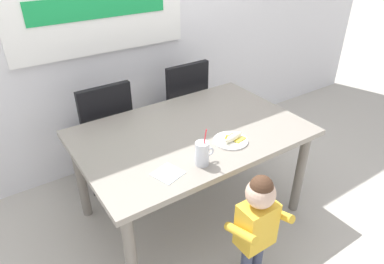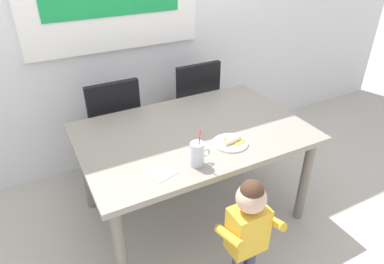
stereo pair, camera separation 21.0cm
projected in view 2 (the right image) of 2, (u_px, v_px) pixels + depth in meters
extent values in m
plane|color=#B7B2A8|center=(193.00, 210.00, 2.78)|extent=(24.00, 24.00, 0.00)
cube|color=silver|center=(133.00, 1.00, 2.85)|extent=(6.40, 0.12, 2.90)
cube|color=white|center=(113.00, 4.00, 2.72)|extent=(1.46, 0.04, 0.72)
cube|color=green|center=(114.00, 5.00, 2.70)|extent=(1.11, 0.01, 0.17)
cube|color=gray|center=(193.00, 133.00, 2.41)|extent=(1.57, 1.04, 0.04)
cylinder|color=slate|center=(121.00, 252.00, 1.99)|extent=(0.07, 0.07, 0.71)
cylinder|color=slate|center=(305.00, 181.00, 2.55)|extent=(0.07, 0.07, 0.71)
cylinder|color=slate|center=(86.00, 171.00, 2.65)|extent=(0.07, 0.07, 0.71)
cylinder|color=slate|center=(238.00, 128.00, 3.22)|extent=(0.07, 0.07, 0.71)
cube|color=black|center=(112.00, 129.00, 3.01)|extent=(0.44, 0.44, 0.06)
cube|color=black|center=(115.00, 111.00, 2.72)|extent=(0.42, 0.05, 0.48)
cylinder|color=black|center=(128.00, 137.00, 3.36)|extent=(0.04, 0.04, 0.42)
cylinder|color=black|center=(89.00, 147.00, 3.20)|extent=(0.04, 0.04, 0.42)
cylinder|color=black|center=(142.00, 157.00, 3.07)|extent=(0.04, 0.04, 0.42)
cylinder|color=black|center=(100.00, 169.00, 2.92)|extent=(0.04, 0.04, 0.42)
cube|color=black|center=(188.00, 108.00, 3.37)|extent=(0.44, 0.44, 0.06)
cube|color=black|center=(198.00, 90.00, 3.07)|extent=(0.42, 0.05, 0.48)
cylinder|color=black|center=(196.00, 117.00, 3.71)|extent=(0.04, 0.04, 0.42)
cylinder|color=black|center=(164.00, 125.00, 3.56)|extent=(0.04, 0.04, 0.42)
cylinder|color=black|center=(214.00, 133.00, 3.42)|extent=(0.04, 0.04, 0.42)
cylinder|color=black|center=(180.00, 143.00, 3.27)|extent=(0.04, 0.04, 0.42)
cylinder|color=#3F4760|center=(249.00, 263.00, 2.15)|extent=(0.07, 0.07, 0.34)
cube|color=gold|center=(248.00, 229.00, 1.96)|extent=(0.22, 0.15, 0.30)
sphere|color=beige|center=(251.00, 198.00, 1.84)|extent=(0.17, 0.17, 0.17)
sphere|color=#472D1E|center=(252.00, 191.00, 1.82)|extent=(0.13, 0.13, 0.13)
cylinder|color=gold|center=(229.00, 237.00, 1.88)|extent=(0.05, 0.24, 0.13)
cylinder|color=gold|center=(270.00, 219.00, 1.99)|extent=(0.05, 0.24, 0.13)
cylinder|color=silver|center=(197.00, 154.00, 2.02)|extent=(0.08, 0.08, 0.15)
cylinder|color=#8C6647|center=(197.00, 158.00, 2.03)|extent=(0.07, 0.07, 0.08)
torus|color=silver|center=(206.00, 153.00, 2.04)|extent=(0.06, 0.01, 0.06)
cylinder|color=#E5333F|center=(199.00, 145.00, 1.98)|extent=(0.01, 0.05, 0.22)
cylinder|color=white|center=(230.00, 143.00, 2.25)|extent=(0.23, 0.23, 0.01)
ellipsoid|color=#F4EAC6|center=(233.00, 140.00, 2.23)|extent=(0.18, 0.08, 0.04)
cube|color=yellow|center=(240.00, 142.00, 2.23)|extent=(0.09, 0.05, 0.01)
cube|color=yellow|center=(231.00, 138.00, 2.28)|extent=(0.09, 0.05, 0.01)
cylinder|color=yellow|center=(225.00, 139.00, 2.18)|extent=(0.03, 0.02, 0.03)
cube|color=silver|center=(161.00, 172.00, 1.99)|extent=(0.19, 0.19, 0.00)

